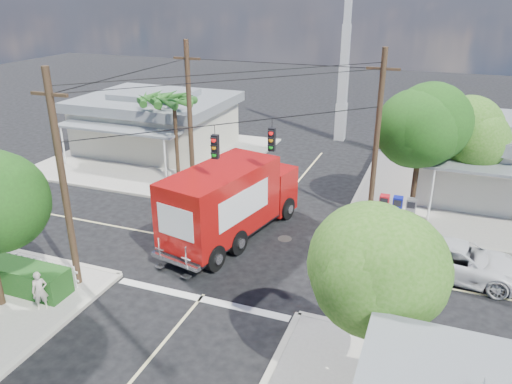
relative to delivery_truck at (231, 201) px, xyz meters
The scene contains 18 objects.
ground 2.42m from the delivery_truck, 48.46° to the right, with size 120.00×120.00×0.00m, color black.
sidewalk_ne 15.48m from the delivery_truck, 39.57° to the left, with size 14.12×14.12×0.14m.
sidewalk_nw 14.06m from the delivery_truck, 135.36° to the left, with size 14.12×14.12×0.14m.
road_markings 3.35m from the delivery_truck, 69.35° to the right, with size 32.00×32.00×0.01m.
building_nw 15.85m from the delivery_truck, 134.13° to the left, with size 10.80×10.20×4.30m.
radio_tower 19.33m from the delivery_truck, 85.57° to the left, with size 0.80×0.80×17.00m.
tree_ne_front 10.34m from the delivery_truck, 34.73° to the left, with size 4.21×4.14×6.66m.
tree_ne_back 13.53m from the delivery_truck, 36.14° to the left, with size 3.77×3.66×5.82m.
tree_se 11.73m from the delivery_truck, 46.26° to the right, with size 3.67×3.54×5.62m.
palm_nw_front 9.67m from the delivery_truck, 135.55° to the left, with size 3.01×3.08×5.59m.
palm_nw_back 11.95m from the delivery_truck, 137.17° to the left, with size 3.01×3.08×5.19m.
utility_poles 2.86m from the delivery_truck, 140.26° to the left, with size 12.00×10.68×9.00m.
picket_fence 9.65m from the delivery_truck, 135.61° to the right, with size 5.94×0.06×1.00m.
hedge_sw 10.35m from the delivery_truck, 133.20° to the right, with size 6.20×1.20×1.10m, color #164A16.
vending_boxes 9.13m from the delivery_truck, 34.39° to the left, with size 1.90×0.50×1.10m.
delivery_truck is the anchor object (origin of this frame).
parked_car 10.66m from the delivery_truck, ahead, with size 2.53×5.47×1.52m, color silver.
pedestrian 9.38m from the delivery_truck, 117.55° to the right, with size 0.57×0.37×1.56m, color beige.
Camera 1 is at (8.05, -19.26, 11.54)m, focal length 35.00 mm.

